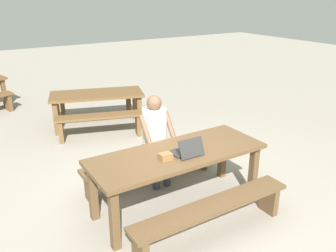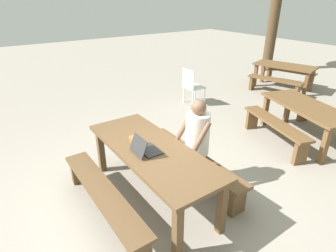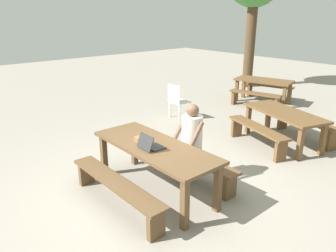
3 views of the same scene
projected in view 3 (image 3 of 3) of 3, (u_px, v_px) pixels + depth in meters
The scene contains 14 objects.
ground_plane at pixel (155, 190), 5.15m from camera, with size 30.00×30.00×0.00m, color gray.
picnic_table_front at pixel (155, 151), 4.92m from camera, with size 2.19×0.83×0.77m.
bench_near at pixel (116, 187), 4.60m from camera, with size 2.00×0.30×0.42m.
bench_far at pixel (188, 159), 5.47m from camera, with size 2.00×0.30×0.42m.
laptop at pixel (150, 145), 4.76m from camera, with size 0.33×0.32×0.23m.
small_pouch at pixel (139, 140), 4.98m from camera, with size 0.14×0.11×0.08m.
person_seated at pixel (191, 137), 5.25m from camera, with size 0.45×0.43×1.30m.
plastic_chair at pixel (177, 100), 8.47m from camera, with size 0.45×0.45×0.90m.
picnic_table_mid at pixel (263, 83), 9.89m from camera, with size 1.79×1.16×0.71m.
bench_mid_south at pixel (255, 97), 9.49m from camera, with size 1.51×0.67×0.44m.
bench_mid_north at pixel (269, 88), 10.48m from camera, with size 1.51×0.67×0.44m.
picnic_table_rear at pixel (284, 116), 6.80m from camera, with size 1.95×1.28×0.70m.
bench_rear_south at pixel (257, 132), 6.64m from camera, with size 1.64×0.78×0.46m.
bench_rear_north at pixel (306, 124), 7.12m from camera, with size 1.64×0.78×0.46m.
Camera 3 is at (3.55, -2.80, 2.67)m, focal length 35.00 mm.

